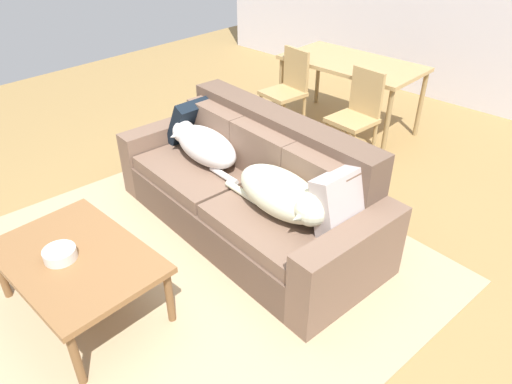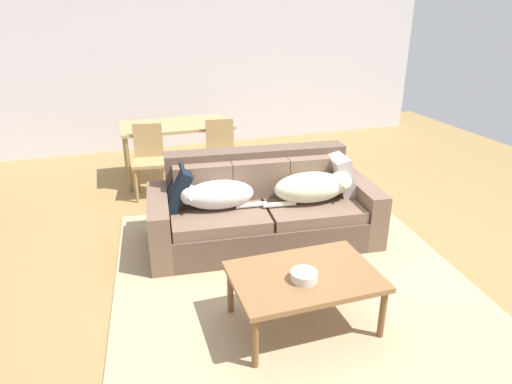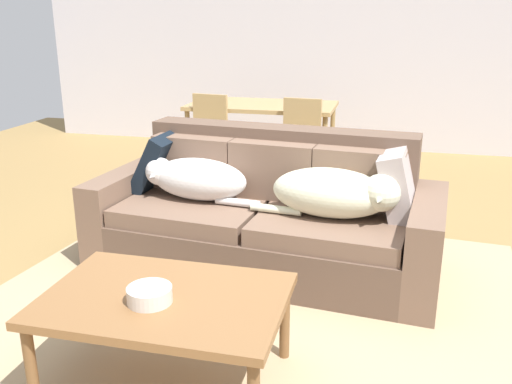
# 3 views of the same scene
# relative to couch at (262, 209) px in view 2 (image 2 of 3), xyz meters

# --- Properties ---
(ground_plane) EXTENTS (10.00, 10.00, 0.00)m
(ground_plane) POSITION_rel_couch_xyz_m (0.17, -0.30, -0.33)
(ground_plane) COLOR olive
(back_partition) EXTENTS (8.00, 0.12, 2.70)m
(back_partition) POSITION_rel_couch_xyz_m (0.17, 3.70, 1.02)
(back_partition) COLOR silver
(back_partition) RESTS_ON ground
(area_rug) EXTENTS (3.41, 3.64, 0.01)m
(area_rug) POSITION_rel_couch_xyz_m (-0.01, -0.85, -0.33)
(area_rug) COLOR tan
(area_rug) RESTS_ON ground
(couch) EXTENTS (2.37, 1.18, 0.90)m
(couch) POSITION_rel_couch_xyz_m (0.00, 0.00, 0.00)
(couch) COLOR brown
(couch) RESTS_ON ground
(dog_on_left_cushion) EXTENTS (0.84, 0.37, 0.28)m
(dog_on_left_cushion) POSITION_rel_couch_xyz_m (-0.49, -0.06, 0.25)
(dog_on_left_cushion) COLOR silver
(dog_on_left_cushion) RESTS_ON couch
(dog_on_right_cushion) EXTENTS (0.92, 0.43, 0.31)m
(dog_on_right_cushion) POSITION_rel_couch_xyz_m (0.48, -0.19, 0.26)
(dog_on_right_cushion) COLOR beige
(dog_on_right_cushion) RESTS_ON couch
(throw_pillow_by_left_arm) EXTENTS (0.31, 0.44, 0.43)m
(throw_pillow_by_left_arm) POSITION_rel_couch_xyz_m (-0.84, 0.13, 0.30)
(throw_pillow_by_left_arm) COLOR black
(throw_pillow_by_left_arm) RESTS_ON couch
(throw_pillow_by_right_arm) EXTENTS (0.29, 0.45, 0.45)m
(throw_pillow_by_right_arm) POSITION_rel_couch_xyz_m (0.85, -0.04, 0.30)
(throw_pillow_by_right_arm) COLOR #AEA09D
(throw_pillow_by_right_arm) RESTS_ON couch
(coffee_table) EXTENTS (1.08, 0.73, 0.45)m
(coffee_table) POSITION_rel_couch_xyz_m (-0.15, -1.41, 0.07)
(coffee_table) COLOR brown
(coffee_table) RESTS_ON ground
(bowl_on_coffee_table) EXTENTS (0.20, 0.20, 0.07)m
(bowl_on_coffee_table) POSITION_rel_couch_xyz_m (-0.19, -1.48, 0.15)
(bowl_on_coffee_table) COLOR silver
(bowl_on_coffee_table) RESTS_ON coffee_table
(dining_table) EXTENTS (1.49, 0.80, 0.77)m
(dining_table) POSITION_rel_couch_xyz_m (-0.53, 2.12, 0.36)
(dining_table) COLOR tan
(dining_table) RESTS_ON ground
(dining_chair_near_left) EXTENTS (0.45, 0.45, 0.91)m
(dining_chair_near_left) POSITION_rel_couch_xyz_m (-0.97, 1.58, 0.18)
(dining_chair_near_left) COLOR tan
(dining_chair_near_left) RESTS_ON ground
(dining_chair_near_right) EXTENTS (0.44, 0.44, 0.91)m
(dining_chair_near_right) POSITION_rel_couch_xyz_m (-0.05, 1.53, 0.17)
(dining_chair_near_right) COLOR tan
(dining_chair_near_right) RESTS_ON ground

